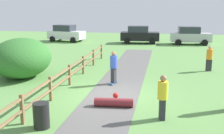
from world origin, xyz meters
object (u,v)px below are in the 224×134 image
Objects in this scene: trash_bin at (41,115)px; bystander_yellow at (163,95)px; bystander_orange at (209,57)px; parked_car_white at (66,33)px; skater_fallen at (114,102)px; bush_large at (22,58)px; skater_riding at (114,66)px; parked_car_silver at (190,35)px; parked_car_black at (139,35)px.

trash_bin is 4.38m from bystander_yellow.
parked_car_white is (-14.15, 12.82, 0.06)m from bystander_orange.
bystander_orange is at bearing 57.22° from skater_fallen.
trash_bin is at bearing -72.48° from parked_car_white.
skater_riding is (5.52, -0.49, -0.15)m from bush_large.
parked_car_silver is at bearing 90.74° from bystander_orange.
parked_car_silver reaches higher than skater_riding.
parked_car_silver is (-0.17, 12.81, 0.06)m from bystander_orange.
bystander_orange reaches higher than skater_fallen.
parked_car_silver is 13.99m from parked_car_white.
trash_bin is 0.21× the size of parked_car_silver.
trash_bin is 12.22m from bystander_orange.
parked_car_white is at bearing 107.52° from trash_bin.
bystander_orange is (10.99, 3.66, -0.26)m from bush_large.
skater_riding is 0.40× the size of parked_car_white.
skater_riding is (1.46, 5.91, 0.55)m from trash_bin.
parked_car_white is at bearing 114.59° from skater_fallen.
parked_car_black is at bearing 180.00° from parked_car_silver.
bush_large is 16.79m from parked_car_white.
bush_large is 4.43× the size of trash_bin.
bush_large is 0.93× the size of parked_car_black.
skater_riding is 1.04× the size of bystander_yellow.
trash_bin is 0.51× the size of skater_riding.
parked_car_silver is (10.82, 16.47, -0.20)m from bush_large.
skater_fallen is 0.38× the size of parked_car_black.
skater_fallen is 20.36m from parked_car_black.
parked_car_silver is (6.76, 22.87, 0.51)m from trash_bin.
skater_riding is 5.11m from bystander_yellow.
trash_bin is 22.92m from parked_car_black.
bush_large is at bearing 122.40° from trash_bin.
skater_riding is at bearing -142.77° from bystander_orange.
parked_car_black and parked_car_silver have the same top height.
bystander_orange is (5.46, 4.15, -0.10)m from skater_riding.
skater_fallen is 0.37× the size of parked_car_white.
bystander_orange is 12.81m from parked_car_silver.
parked_car_silver is (5.30, 16.96, -0.04)m from skater_riding.
trash_bin is 0.21× the size of parked_car_black.
parked_car_white is at bearing 117.88° from bystander_yellow.
bush_large is 7.61m from trash_bin.
trash_bin is at bearing -159.60° from bystander_yellow.
bush_large reaches higher than skater_riding.
skater_fallen is 0.97× the size of bystander_yellow.
parked_car_black is (5.38, 16.47, -0.20)m from bush_large.
parked_car_white reaches higher than bystander_orange.
bush_large reaches higher than bystander_orange.
bush_large is 2.26× the size of skater_riding.
parked_car_black is 0.97× the size of parked_car_white.
parked_car_black is 8.55m from parked_car_white.
skater_fallen is (2.08, 2.54, -0.25)m from trash_bin.
parked_car_black is (-2.76, 21.36, 0.03)m from bystander_yellow.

